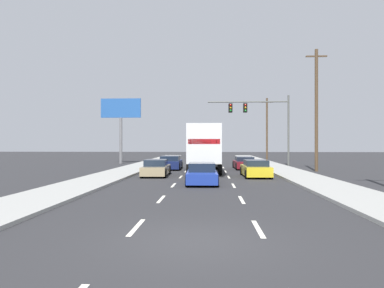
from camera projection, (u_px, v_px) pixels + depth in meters
The scene contains 14 objects.
ground_plane at pixel (206, 168), 33.34m from camera, with size 140.00×140.00×0.00m, color #2B2B2D.
sidewalk_right at pixel (289, 172), 28.00m from camera, with size 3.03×80.00×0.14m, color #9E9E99.
sidewalk_left at pixel (123, 172), 28.70m from camera, with size 3.03×80.00×0.14m, color #9E9E99.
lane_markings at pixel (206, 169), 32.18m from camera, with size 3.54×57.00×0.01m.
car_navy at pixel (171, 163), 32.15m from camera, with size 2.02×4.16×1.25m.
car_tan at pixel (156, 168), 25.60m from camera, with size 1.91×4.40×1.21m.
box_truck at pixel (204, 146), 28.28m from camera, with size 2.77×8.95×3.80m.
car_blue at pixel (202, 174), 20.71m from camera, with size 1.93×4.56×1.23m.
car_maroon at pixel (244, 163), 32.72m from camera, with size 1.99×4.41×1.15m.
car_yellow at pixel (256, 169), 24.87m from camera, with size 1.92×4.12×1.21m.
traffic_signal_mast at pixel (256, 114), 36.87m from camera, with size 8.61×0.69×7.50m.
utility_pole_mid at pixel (316, 109), 29.83m from camera, with size 1.80×0.28×10.47m.
utility_pole_far at pixel (267, 128), 52.93m from camera, with size 1.80×0.28×9.32m.
roadside_billboard at pixel (121, 116), 41.79m from camera, with size 4.83×0.36×7.81m.
Camera 1 is at (0.37, -8.37, 2.34)m, focal length 32.59 mm.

